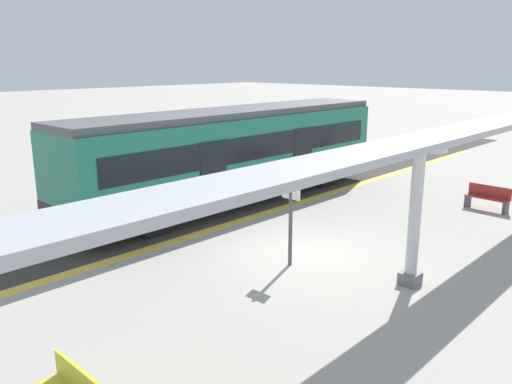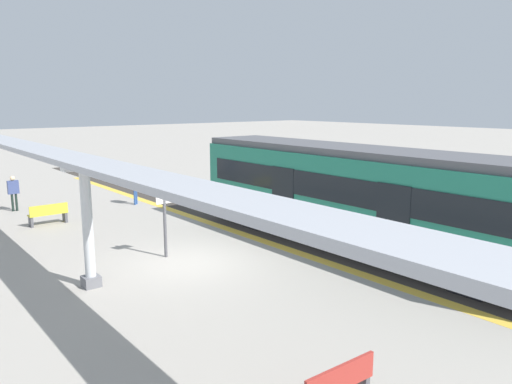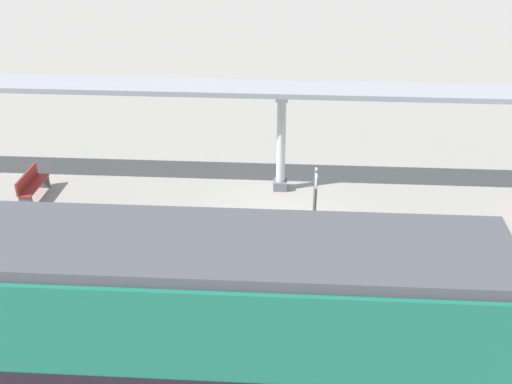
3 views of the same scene
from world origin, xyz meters
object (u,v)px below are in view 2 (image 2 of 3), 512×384
Objects in this scene: train_near_carriage at (358,197)px; passenger_waiting_near_edge at (135,183)px; passenger_by_the_benches at (13,189)px; bench_near_end at (48,214)px; canopy_pillar_second at (88,226)px; platform_info_sign at (165,217)px.

passenger_waiting_near_edge is at bearing -77.72° from train_near_carriage.
bench_near_end is at bearing 96.87° from passenger_by_the_benches.
bench_near_end is (-1.19, -7.81, -1.25)m from canopy_pillar_second.
passenger_waiting_near_edge is at bearing -109.24° from platform_info_sign.
canopy_pillar_second is (8.27, -2.36, -0.14)m from train_near_carriage.
platform_info_sign reaches higher than passenger_waiting_near_edge.
passenger_by_the_benches is at bearing -78.68° from platform_info_sign.
canopy_pillar_second is at bearing 19.70° from platform_info_sign.
canopy_pillar_second is 2.21× the size of bench_near_end.
canopy_pillar_second is 2.03× the size of passenger_by_the_benches.
canopy_pillar_second is 11.49m from passenger_by_the_benches.
passenger_by_the_benches is at bearing -93.77° from canopy_pillar_second.
platform_info_sign is 1.31× the size of passenger_waiting_near_edge.
train_near_carriage is 6.41m from platform_info_sign.
passenger_waiting_near_edge is at bearing -161.97° from bench_near_end.
train_near_carriage is 15.74m from passenger_by_the_benches.
platform_info_sign is (-2.84, -1.02, -0.36)m from canopy_pillar_second.
canopy_pillar_second reaches higher than passenger_waiting_near_edge.
train_near_carriage is at bearing 124.81° from bench_near_end.
bench_near_end is at bearing -76.35° from platform_info_sign.
train_near_carriage is at bearing 102.28° from passenger_waiting_near_edge.
train_near_carriage is 11.95m from passenger_waiting_near_edge.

